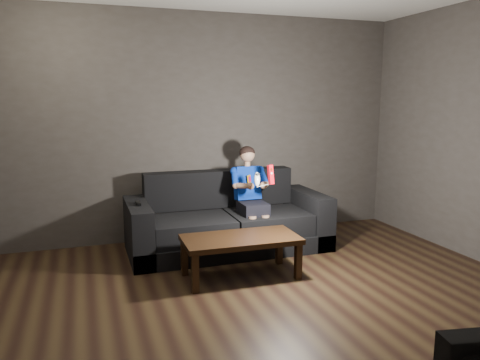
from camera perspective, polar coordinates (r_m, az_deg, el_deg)
name	(u,v)px	position (r m, az deg, el deg)	size (l,w,h in m)	color
floor	(287,324)	(3.73, 5.74, -17.11)	(5.00, 5.00, 0.00)	black
back_wall	(203,127)	(5.70, -4.53, 6.43)	(5.00, 0.04, 2.70)	#3D3734
sofa	(227,225)	(5.33, -1.55, -5.47)	(2.22, 0.96, 0.86)	black
child	(250,188)	(5.25, 1.26, -0.96)	(0.42, 0.52, 1.04)	black
wii_remote_red	(271,175)	(4.87, 3.77, 0.67)	(0.06, 0.08, 0.21)	red
nunchuk_white	(257,179)	(4.83, 2.09, 0.09)	(0.09, 0.11, 0.16)	silver
wii_remote_black	(138,203)	(4.97, -12.35, -2.78)	(0.04, 0.16, 0.03)	black
coffee_table	(241,242)	(4.48, 0.07, -7.60)	(1.11, 0.57, 0.40)	black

